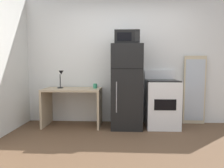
# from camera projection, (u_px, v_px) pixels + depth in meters

# --- Properties ---
(ground_plane) EXTENTS (12.00, 12.00, 0.00)m
(ground_plane) POSITION_uv_depth(u_px,v_px,m) (132.00, 156.00, 2.61)
(ground_plane) COLOR brown
(wall_back_white) EXTENTS (5.00, 0.10, 2.60)m
(wall_back_white) POSITION_uv_depth(u_px,v_px,m) (129.00, 61.00, 4.19)
(wall_back_white) COLOR silver
(wall_back_white) RESTS_ON ground
(desk) EXTENTS (1.12, 0.60, 0.75)m
(desk) POSITION_uv_depth(u_px,v_px,m) (73.00, 100.00, 3.95)
(desk) COLOR tan
(desk) RESTS_ON ground
(desk_lamp) EXTENTS (0.14, 0.12, 0.35)m
(desk_lamp) POSITION_uv_depth(u_px,v_px,m) (61.00, 76.00, 3.94)
(desk_lamp) COLOR black
(desk_lamp) RESTS_ON desk
(coffee_mug) EXTENTS (0.08, 0.08, 0.09)m
(coffee_mug) POSITION_uv_depth(u_px,v_px,m) (95.00, 86.00, 3.93)
(coffee_mug) COLOR #338C66
(coffee_mug) RESTS_ON desk
(refrigerator) EXTENTS (0.58, 0.67, 1.59)m
(refrigerator) POSITION_uv_depth(u_px,v_px,m) (126.00, 87.00, 3.85)
(refrigerator) COLOR black
(refrigerator) RESTS_ON ground
(microwave) EXTENTS (0.46, 0.35, 0.26)m
(microwave) POSITION_uv_depth(u_px,v_px,m) (127.00, 38.00, 3.74)
(microwave) COLOR black
(microwave) RESTS_ON refrigerator
(oven_range) EXTENTS (0.61, 0.61, 1.10)m
(oven_range) POSITION_uv_depth(u_px,v_px,m) (162.00, 103.00, 3.87)
(oven_range) COLOR white
(oven_range) RESTS_ON ground
(leaning_mirror) EXTENTS (0.44, 0.03, 1.40)m
(leaning_mirror) POSITION_uv_depth(u_px,v_px,m) (194.00, 90.00, 4.07)
(leaning_mirror) COLOR #C6B793
(leaning_mirror) RESTS_ON ground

